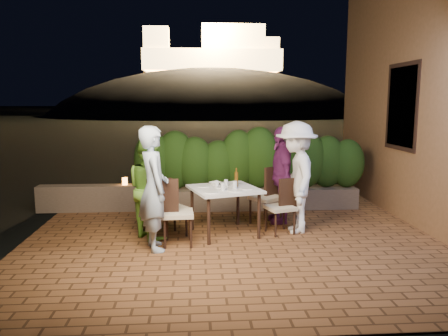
{
  "coord_description": "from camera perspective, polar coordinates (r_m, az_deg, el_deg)",
  "views": [
    {
      "loc": [
        -0.92,
        -6.08,
        2.09
      ],
      "look_at": [
        -0.44,
        0.72,
        1.05
      ],
      "focal_mm": 35.0,
      "sensor_mm": 36.0,
      "label": 1
    }
  ],
  "objects": [
    {
      "name": "ground",
      "position": [
        6.51,
        4.36,
        -10.29
      ],
      "size": [
        400.0,
        400.0,
        0.0
      ],
      "primitive_type": "plane",
      "color": "black",
      "rests_on": "ground"
    },
    {
      "name": "terrace_floor",
      "position": [
        6.99,
        3.75,
        -9.39
      ],
      "size": [
        7.0,
        6.0,
        0.15
      ],
      "primitive_type": "cube",
      "color": "brown",
      "rests_on": "ground"
    },
    {
      "name": "building_wall",
      "position": [
        9.27,
        25.57,
        10.37
      ],
      "size": [
        1.6,
        5.0,
        5.0
      ],
      "primitive_type": "cube",
      "color": "#8E5F38",
      "rests_on": "ground"
    },
    {
      "name": "window_pane",
      "position": [
        8.46,
        22.38,
        7.41
      ],
      "size": [
        0.08,
        1.0,
        1.4
      ],
      "primitive_type": "cube",
      "color": "black",
      "rests_on": "building_wall"
    },
    {
      "name": "window_frame",
      "position": [
        8.45,
        22.32,
        7.42
      ],
      "size": [
        0.06,
        1.15,
        1.55
      ],
      "primitive_type": "cube",
      "color": "black",
      "rests_on": "building_wall"
    },
    {
      "name": "planter",
      "position": [
        8.67,
        3.47,
        -3.94
      ],
      "size": [
        4.2,
        0.55,
        0.4
      ],
      "primitive_type": "cube",
      "color": "brown",
      "rests_on": "ground"
    },
    {
      "name": "hedge",
      "position": [
        8.54,
        3.52,
        0.98
      ],
      "size": [
        4.0,
        0.7,
        1.1
      ],
      "primitive_type": null,
      "color": "#1D3A0F",
      "rests_on": "planter"
    },
    {
      "name": "parapet",
      "position": [
        8.79,
        -16.36,
        -3.77
      ],
      "size": [
        2.2,
        0.3,
        0.5
      ],
      "primitive_type": "cube",
      "color": "brown",
      "rests_on": "ground"
    },
    {
      "name": "hill",
      "position": [
        66.43,
        -1.53,
        3.43
      ],
      "size": [
        52.0,
        40.0,
        22.0
      ],
      "primitive_type": "ellipsoid",
      "color": "black",
      "rests_on": "ground"
    },
    {
      "name": "fortress",
      "position": [
        66.68,
        -1.58,
        15.94
      ],
      "size": [
        26.0,
        8.0,
        8.0
      ],
      "primitive_type": null,
      "color": "#FFCC7A",
      "rests_on": "hill"
    },
    {
      "name": "dining_table",
      "position": [
        6.94,
        0.06,
        -5.64
      ],
      "size": [
        1.24,
        1.24,
        0.75
      ],
      "primitive_type": null,
      "rotation": [
        0.0,
        0.0,
        0.3
      ],
      "color": "white",
      "rests_on": "ground"
    },
    {
      "name": "plate_nw",
      "position": [
        6.52,
        -1.75,
        -3.15
      ],
      "size": [
        0.24,
        0.24,
        0.01
      ],
      "primitive_type": "cylinder",
      "color": "white",
      "rests_on": "dining_table"
    },
    {
      "name": "plate_sw",
      "position": [
        6.96,
        -2.68,
        -2.4
      ],
      "size": [
        0.2,
        0.2,
        0.01
      ],
      "primitive_type": "cylinder",
      "color": "white",
      "rests_on": "dining_table"
    },
    {
      "name": "plate_ne",
      "position": [
        6.78,
        2.96,
        -2.7
      ],
      "size": [
        0.21,
        0.21,
        0.01
      ],
      "primitive_type": "cylinder",
      "color": "white",
      "rests_on": "dining_table"
    },
    {
      "name": "plate_se",
      "position": [
        7.14,
        1.62,
        -2.11
      ],
      "size": [
        0.2,
        0.2,
        0.01
      ],
      "primitive_type": "cylinder",
      "color": "white",
      "rests_on": "dining_table"
    },
    {
      "name": "plate_centre",
      "position": [
        6.87,
        -0.33,
        -2.53
      ],
      "size": [
        0.21,
        0.21,
        0.01
      ],
      "primitive_type": "cylinder",
      "color": "white",
      "rests_on": "dining_table"
    },
    {
      "name": "plate_front",
      "position": [
        6.62,
        1.45,
        -2.97
      ],
      "size": [
        0.23,
        0.23,
        0.01
      ],
      "primitive_type": "cylinder",
      "color": "white",
      "rests_on": "dining_table"
    },
    {
      "name": "glass_nw",
      "position": [
        6.64,
        -0.14,
        -2.46
      ],
      "size": [
        0.07,
        0.07,
        0.12
      ],
      "primitive_type": "cylinder",
      "color": "silver",
      "rests_on": "dining_table"
    },
    {
      "name": "glass_sw",
      "position": [
        6.95,
        -0.96,
        -2.04
      ],
      "size": [
        0.06,
        0.06,
        0.1
      ],
      "primitive_type": "cylinder",
      "color": "silver",
      "rests_on": "dining_table"
    },
    {
      "name": "glass_ne",
      "position": [
        6.78,
        1.42,
        -2.22
      ],
      "size": [
        0.07,
        0.07,
        0.12
      ],
      "primitive_type": "cylinder",
      "color": "silver",
      "rests_on": "dining_table"
    },
    {
      "name": "glass_se",
      "position": [
        7.0,
        0.27,
        -1.93
      ],
      "size": [
        0.06,
        0.06,
        0.11
      ],
      "primitive_type": "cylinder",
      "color": "silver",
      "rests_on": "dining_table"
    },
    {
      "name": "beer_bottle",
      "position": [
        6.94,
        1.62,
        -1.21
      ],
      "size": [
        0.06,
        0.06,
        0.3
      ],
      "primitive_type": null,
      "color": "#51320D",
      "rests_on": "dining_table"
    },
    {
      "name": "bowl",
      "position": [
        7.12,
        -1.15,
        -2.0
      ],
      "size": [
        0.26,
        0.26,
        0.04
      ],
      "primitive_type": "imported",
      "rotation": [
        0.0,
        0.0,
        0.68
      ],
      "color": "white",
      "rests_on": "dining_table"
    },
    {
      "name": "chair_left_front",
      "position": [
        6.45,
        -6.1,
        -5.73
      ],
      "size": [
        0.47,
        0.47,
        0.98
      ],
      "primitive_type": null,
      "rotation": [
        0.0,
        0.0,
        0.04
      ],
      "color": "black",
      "rests_on": "ground"
    },
    {
      "name": "chair_left_back",
      "position": [
        6.89,
        -6.97,
        -5.07
      ],
      "size": [
        0.59,
        0.59,
        0.92
      ],
      "primitive_type": null,
      "rotation": [
        0.0,
        0.0,
        0.58
      ],
      "color": "black",
      "rests_on": "ground"
    },
    {
      "name": "chair_right_front",
      "position": [
        7.02,
        7.34,
        -4.98
      ],
      "size": [
        0.51,
        0.51,
        0.88
      ],
      "primitive_type": null,
      "rotation": [
        0.0,
        0.0,
        3.45
      ],
      "color": "black",
      "rests_on": "ground"
    },
    {
      "name": "chair_right_back",
      "position": [
        7.51,
        5.49,
        -3.67
      ],
      "size": [
        0.64,
        0.64,
        0.98
      ],
      "primitive_type": null,
      "rotation": [
        0.0,
        0.0,
        3.8
      ],
      "color": "black",
      "rests_on": "ground"
    },
    {
      "name": "diner_blue",
      "position": [
        6.22,
        -9.16,
        -2.66
      ],
      "size": [
        0.59,
        0.74,
        1.76
      ],
      "primitive_type": "imported",
      "rotation": [
        0.0,
        0.0,
        1.85
      ],
      "color": "#9EB4CB",
      "rests_on": "ground"
    },
    {
      "name": "diner_green",
      "position": [
        6.81,
        -9.74,
        -2.67
      ],
      "size": [
        0.91,
        0.94,
        1.53
      ],
      "primitive_type": "imported",
      "rotation": [
        0.0,
        0.0,
        2.2
      ],
      "color": "#7AC63E",
      "rests_on": "ground"
    },
    {
      "name": "diner_white",
      "position": [
        7.07,
        9.39,
        -1.2
      ],
      "size": [
        0.73,
        1.19,
        1.79
      ],
      "primitive_type": "imported",
      "rotation": [
        0.0,
        0.0,
        -1.63
      ],
      "color": "white",
      "rests_on": "ground"
    },
    {
      "name": "diner_purple",
      "position": [
        7.6,
        7.47,
        -0.9
      ],
      "size": [
        0.41,
        0.98,
        1.67
      ],
      "primitive_type": "imported",
      "rotation": [
        0.0,
        0.0,
        -1.57
      ],
      "color": "#66225D",
      "rests_on": "ground"
    },
    {
      "name": "parapet_lamp",
      "position": [
        8.62,
        -12.82,
        -1.7
      ],
      "size": [
        0.1,
        0.1,
        0.14
      ],
      "primitive_type": "cylinder",
      "color": "orange",
      "rests_on": "parapet"
    }
  ]
}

